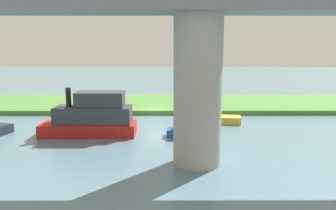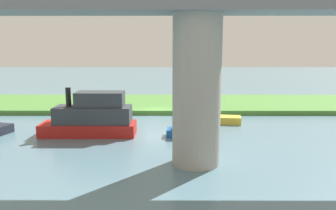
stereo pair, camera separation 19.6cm
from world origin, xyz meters
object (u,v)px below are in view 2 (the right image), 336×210
Objects in this scene: motorboat_red at (91,118)px; riverboat_paddlewheel at (190,131)px; mooring_post at (213,104)px; skiff_small at (216,118)px; bridge_pylon at (197,91)px; person_on_bank at (192,102)px.

motorboat_red is 1.90× the size of riverboat_paddlewheel.
skiff_small is at bearing 86.80° from mooring_post.
mooring_post is 0.16× the size of skiff_small.
bridge_pylon reaches higher than skiff_small.
skiff_small is at bearing -157.68° from motorboat_red.
bridge_pylon is at bearing 87.08° from person_on_bank.
skiff_small is at bearing -104.00° from bridge_pylon.
riverboat_paddlewheel is (2.84, 4.99, -0.04)m from skiff_small.
mooring_post is at bearing -173.31° from person_on_bank.
person_on_bank is at bearing -92.92° from bridge_pylon.
mooring_post is 5.44m from skiff_small.
bridge_pylon is 6.64× the size of person_on_bank.
bridge_pylon is at bearing 139.44° from motorboat_red.
person_on_bank is at bearing -94.72° from riverboat_paddlewheel.
bridge_pylon reaches higher than motorboat_red.
person_on_bank is 10.20m from riverboat_paddlewheel.
person_on_bank reaches higher than riverboat_paddlewheel.
motorboat_red reaches higher than mooring_post.
bridge_pylon is 12.41× the size of mooring_post.
motorboat_red is at bearing -40.56° from bridge_pylon.
riverboat_paddlewheel is (0.84, 10.14, -0.73)m from person_on_bank.
person_on_bank reaches higher than mooring_post.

